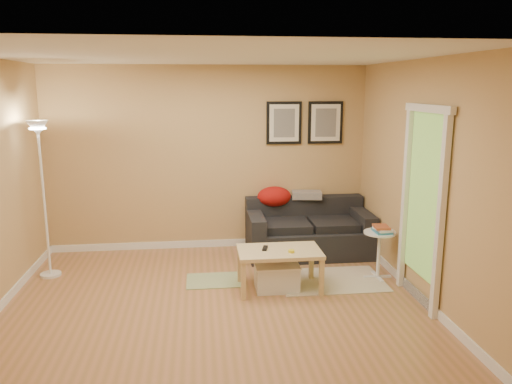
{
  "coord_description": "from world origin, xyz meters",
  "views": [
    {
      "loc": [
        -0.14,
        -5.05,
        2.31
      ],
      "look_at": [
        0.55,
        0.85,
        1.05
      ],
      "focal_mm": 35.05,
      "sensor_mm": 36.0,
      "label": 1
    }
  ],
  "objects_px": {
    "book_stack": "(382,229)",
    "side_table": "(379,255)",
    "coffee_table": "(279,269)",
    "storage_bin": "(277,276)",
    "floor_lamp": "(44,204)",
    "sofa": "(309,228)"
  },
  "relations": [
    {
      "from": "book_stack",
      "to": "storage_bin",
      "type": "bearing_deg",
      "value": -155.68
    },
    {
      "from": "sofa",
      "to": "storage_bin",
      "type": "height_order",
      "value": "sofa"
    },
    {
      "from": "storage_bin",
      "to": "coffee_table",
      "type": "bearing_deg",
      "value": 15.53
    },
    {
      "from": "book_stack",
      "to": "side_table",
      "type": "bearing_deg",
      "value": 151.35
    },
    {
      "from": "coffee_table",
      "to": "side_table",
      "type": "distance_m",
      "value": 1.28
    },
    {
      "from": "coffee_table",
      "to": "book_stack",
      "type": "distance_m",
      "value": 1.35
    },
    {
      "from": "sofa",
      "to": "side_table",
      "type": "bearing_deg",
      "value": -56.95
    },
    {
      "from": "storage_bin",
      "to": "book_stack",
      "type": "bearing_deg",
      "value": 8.04
    },
    {
      "from": "storage_bin",
      "to": "floor_lamp",
      "type": "xyz_separation_m",
      "value": [
        -2.73,
        0.75,
        0.76
      ]
    },
    {
      "from": "coffee_table",
      "to": "floor_lamp",
      "type": "xyz_separation_m",
      "value": [
        -2.76,
        0.74,
        0.68
      ]
    },
    {
      "from": "book_stack",
      "to": "coffee_table",
      "type": "bearing_deg",
      "value": -155.86
    },
    {
      "from": "storage_bin",
      "to": "book_stack",
      "type": "relative_size",
      "value": 2.0
    },
    {
      "from": "sofa",
      "to": "coffee_table",
      "type": "xyz_separation_m",
      "value": [
        -0.61,
        -1.19,
        -0.14
      ]
    },
    {
      "from": "coffee_table",
      "to": "book_stack",
      "type": "bearing_deg",
      "value": -8.43
    },
    {
      "from": "coffee_table",
      "to": "floor_lamp",
      "type": "height_order",
      "value": "floor_lamp"
    },
    {
      "from": "sofa",
      "to": "coffee_table",
      "type": "bearing_deg",
      "value": -117.2
    },
    {
      "from": "storage_bin",
      "to": "book_stack",
      "type": "distance_m",
      "value": 1.4
    },
    {
      "from": "side_table",
      "to": "book_stack",
      "type": "relative_size",
      "value": 2.32
    },
    {
      "from": "coffee_table",
      "to": "storage_bin",
      "type": "height_order",
      "value": "coffee_table"
    },
    {
      "from": "side_table",
      "to": "floor_lamp",
      "type": "bearing_deg",
      "value": 172.33
    },
    {
      "from": "side_table",
      "to": "floor_lamp",
      "type": "xyz_separation_m",
      "value": [
        -4.02,
        0.54,
        0.62
      ]
    },
    {
      "from": "coffee_table",
      "to": "storage_bin",
      "type": "distance_m",
      "value": 0.09
    }
  ]
}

